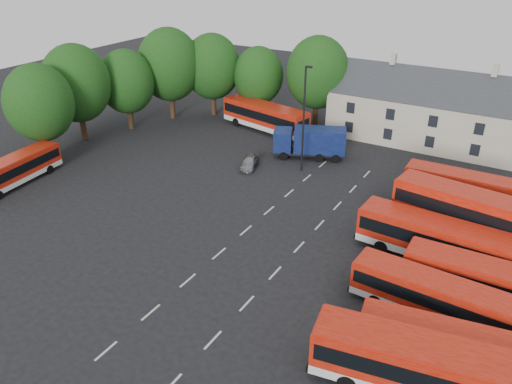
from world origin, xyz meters
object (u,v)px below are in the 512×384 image
bus_row_a (427,366)px  lamppost (304,117)px  box_truck (311,141)px  bus_west (15,168)px  silver_car (250,162)px  bus_dd_south (471,218)px

bus_row_a → lamppost: lamppost is taller
bus_row_a → box_truck: box_truck is taller
bus_west → silver_car: 23.59m
silver_car → lamppost: 7.68m
bus_dd_south → box_truck: bus_dd_south is taller
bus_dd_south → bus_west: (-40.76, -10.62, -1.08)m
bus_dd_south → box_truck: size_ratio=1.49×
bus_west → bus_row_a: bearing=-104.0°
bus_dd_south → box_truck: bearing=158.0°
bus_dd_south → bus_west: bus_dd_south is taller
bus_dd_south → lamppost: bearing=166.5°
bus_dd_south → bus_west: size_ratio=1.19×
box_truck → lamppost: (0.74, -3.64, 4.00)m
bus_row_a → bus_dd_south: (-0.66, 16.08, 0.74)m
lamppost → bus_dd_south: bearing=-21.0°
box_truck → lamppost: lamppost is taller
bus_row_a → bus_dd_south: size_ratio=1.01×
bus_west → silver_car: bearing=-56.0°
bus_dd_south → lamppost: size_ratio=1.10×
box_truck → lamppost: 5.46m
lamppost → silver_car: bearing=-157.5°
bus_dd_south → lamppost: (-17.70, 6.81, 3.14)m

